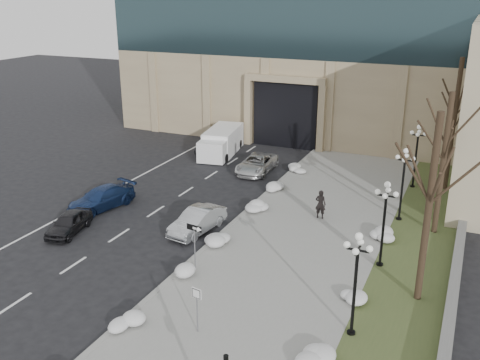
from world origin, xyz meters
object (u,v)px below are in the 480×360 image
object	(u,v)px
car_b	(197,221)
lamppost_c	(404,175)
box_truck	(221,142)
car_c	(101,198)
one_way_sign	(197,234)
lamppost_d	(417,148)
lamppost_b	(385,213)
car_a	(69,223)
lamppost_a	(356,271)
car_d	(257,164)
keep_sign	(197,301)
car_e	(216,144)
pedestrian	(321,204)

from	to	relation	value
car_b	lamppost_c	world-z (taller)	lamppost_c
car_b	box_truck	distance (m)	16.23
car_c	lamppost_c	bearing A→B (deg)	31.72
one_way_sign	lamppost_d	xyz separation A→B (m)	(8.52, 17.31, 0.97)
lamppost_b	lamppost_c	bearing A→B (deg)	90.00
car_a	lamppost_a	distance (m)	18.16
car_d	lamppost_b	xyz separation A→B (m)	(11.85, -11.70, 2.38)
lamppost_c	lamppost_a	bearing A→B (deg)	-90.00
box_truck	one_way_sign	distance (m)	21.00
box_truck	lamppost_d	world-z (taller)	lamppost_d
car_c	car_d	distance (m)	12.97
lamppost_d	keep_sign	bearing A→B (deg)	-105.07
car_e	lamppost_c	distance (m)	19.54
car_d	pedestrian	size ratio (longest dim) A/B	2.68
car_c	car_d	size ratio (longest dim) A/B	0.98
lamppost_b	one_way_sign	bearing A→B (deg)	-153.14
car_c	lamppost_d	distance (m)	22.34
lamppost_a	lamppost_d	distance (m)	19.50
lamppost_b	pedestrian	bearing A→B (deg)	134.71
lamppost_b	lamppost_d	world-z (taller)	same
car_b	pedestrian	distance (m)	7.82
car_c	lamppost_c	size ratio (longest dim) A/B	1.02
box_truck	one_way_sign	size ratio (longest dim) A/B	2.79
box_truck	lamppost_a	bearing A→B (deg)	-62.05
car_e	lamppost_a	world-z (taller)	lamppost_a
car_a	lamppost_a	world-z (taller)	lamppost_a
keep_sign	lamppost_b	world-z (taller)	lamppost_b
car_a	car_c	size ratio (longest dim) A/B	0.76
car_a	box_truck	size ratio (longest dim) A/B	0.52
car_d	pedestrian	xyz separation A→B (m)	(7.25, -7.06, 0.36)
one_way_sign	keep_sign	world-z (taller)	one_way_sign
car_d	box_truck	size ratio (longest dim) A/B	0.70
car_c	lamppost_b	bearing A→B (deg)	12.06
car_a	car_e	distance (m)	18.67
box_truck	lamppost_b	world-z (taller)	lamppost_b
car_d	box_truck	xyz separation A→B (m)	(-4.78, 3.33, 0.36)
car_c	lamppost_a	world-z (taller)	lamppost_a
car_d	car_e	distance (m)	6.52
car_b	lamppost_d	bearing A→B (deg)	57.91
one_way_sign	car_c	bearing A→B (deg)	162.12
car_d	lamppost_b	size ratio (longest dim) A/B	1.05
car_e	lamppost_b	bearing A→B (deg)	-29.36
car_c	lamppost_b	xyz separation A→B (m)	(18.36, -0.48, 2.37)
car_b	box_truck	world-z (taller)	box_truck
lamppost_b	car_b	bearing A→B (deg)	-179.41
car_c	keep_sign	xyz separation A→B (m)	(12.42, -9.54, 0.91)
car_d	box_truck	world-z (taller)	box_truck
one_way_sign	car_a	bearing A→B (deg)	-177.68
pedestrian	car_b	bearing A→B (deg)	37.91
car_c	lamppost_c	world-z (taller)	lamppost_c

